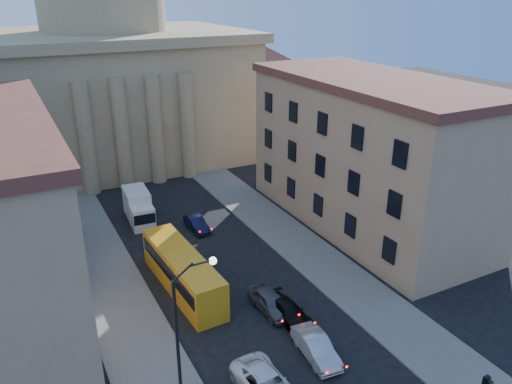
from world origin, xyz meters
The scene contains 11 objects.
sidewalk_left centered at (-8.50, 18.00, 0.07)m, with size 5.00×60.00×0.15m, color #585651.
sidewalk_right centered at (8.50, 18.00, 0.07)m, with size 5.00×60.00×0.15m, color #585651.
church centered at (0.00, 55.47, 11.88)m, with size 68.02×28.76×36.60m.
building_right centered at (17.00, 22.00, 7.42)m, with size 11.60×26.60×14.70m.
street_lamp centered at (-6.97, 8.00, 5.29)m, with size 2.62×0.44×8.83m.
car_right_near centered at (1.47, 7.30, 0.74)m, with size 1.57×4.51×1.49m, color #9B9CA2.
car_right_mid centered at (1.92, 11.50, 0.66)m, with size 1.84×4.52×1.31m, color black.
car_right_far centered at (1.25, 13.00, 0.77)m, with size 1.81×4.50×1.53m, color #444549.
car_right_distant centered at (1.26, 28.12, 0.65)m, with size 1.38×3.96×1.30m, color black.
city_bus centered at (-3.50, 18.75, 1.70)m, with size 3.14×11.32×3.16m.
box_truck centered at (-3.21, 32.72, 1.49)m, with size 2.61×5.84×3.14m.
Camera 1 is at (-13.98, -13.97, 22.37)m, focal length 35.00 mm.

